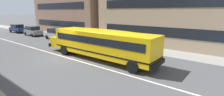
{
  "coord_description": "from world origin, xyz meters",
  "views": [
    {
      "loc": [
        12.69,
        -8.66,
        4.24
      ],
      "look_at": [
        5.11,
        0.83,
        1.45
      ],
      "focal_mm": 25.91,
      "sensor_mm": 36.0,
      "label": 1
    }
  ],
  "objects": [
    {
      "name": "school_bus",
      "position": [
        3.05,
        1.65,
        1.6
      ],
      "size": [
        12.03,
        2.85,
        2.69
      ],
      "rotation": [
        0.0,
        0.0,
        3.15
      ],
      "color": "yellow",
      "rests_on": "ground_plane"
    },
    {
      "name": "parked_car_grey_by_entrance",
      "position": [
        -15.77,
        4.79,
        0.84
      ],
      "size": [
        3.94,
        1.96,
        1.64
      ],
      "rotation": [
        0.0,
        0.0,
        -0.03
      ],
      "color": "gray",
      "rests_on": "ground_plane"
    },
    {
      "name": "ground_plane",
      "position": [
        0.0,
        0.0,
        0.0
      ],
      "size": [
        400.0,
        400.0,
        0.0
      ],
      "primitive_type": "plane",
      "color": "#4C4C4F"
    },
    {
      "name": "parked_car_silver_end_of_row",
      "position": [
        -9.25,
        5.16,
        0.84
      ],
      "size": [
        3.92,
        1.92,
        1.64
      ],
      "rotation": [
        0.0,
        0.0,
        0.01
      ],
      "color": "#B7BABF",
      "rests_on": "ground_plane"
    },
    {
      "name": "lane_centreline",
      "position": [
        0.0,
        0.0,
        0.0
      ],
      "size": [
        110.0,
        0.16,
        0.01
      ],
      "primitive_type": "cube",
      "color": "silver",
      "rests_on": "ground_plane"
    },
    {
      "name": "sidewalk_far",
      "position": [
        0.0,
        7.66,
        0.01
      ],
      "size": [
        120.0,
        3.0,
        0.01
      ],
      "primitive_type": "cube",
      "color": "gray",
      "rests_on": "ground_plane"
    },
    {
      "name": "parked_car_dark_blue_past_driveway",
      "position": [
        -22.3,
        4.83,
        0.84
      ],
      "size": [
        3.98,
        2.03,
        1.64
      ],
      "rotation": [
        0.0,
        0.0,
        0.05
      ],
      "color": "navy",
      "rests_on": "ground_plane"
    }
  ]
}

